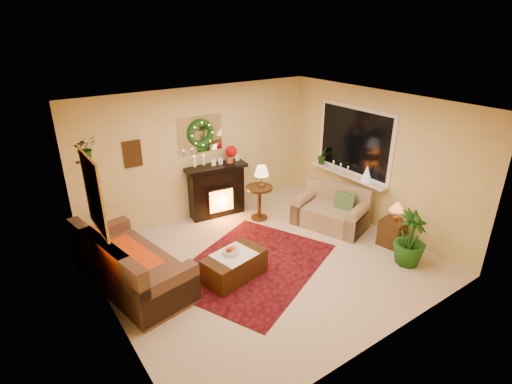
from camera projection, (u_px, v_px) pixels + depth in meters
floor at (268, 262)px, 6.69m from camera, size 5.00×5.00×0.00m
ceiling at (270, 106)px, 5.66m from camera, size 5.00×5.00×0.00m
wall_back at (201, 154)px, 7.87m from camera, size 5.00×5.00×0.00m
wall_front at (388, 255)px, 4.48m from camera, size 5.00×5.00×0.00m
wall_left at (104, 237)px, 4.86m from camera, size 4.50×4.50×0.00m
wall_right at (376, 160)px, 7.48m from camera, size 4.50×4.50×0.00m
area_rug at (253, 265)px, 6.59m from camera, size 3.13×2.81×0.01m
sofa at (132, 260)px, 5.96m from camera, size 1.29×2.24×0.91m
red_throw at (123, 257)px, 6.00m from camera, size 0.73×1.18×0.02m
fireplace at (216, 190)px, 8.11m from camera, size 1.13×0.47×1.01m
poinsettia at (231, 151)px, 8.01m from camera, size 0.23×0.23×0.23m
mantel_candle_a at (194, 162)px, 7.55m from camera, size 0.07×0.07×0.20m
mantel_candle_b at (204, 160)px, 7.64m from camera, size 0.06×0.06×0.19m
mantel_mirror at (200, 134)px, 7.69m from camera, size 0.92×0.02×0.72m
wreath at (201, 134)px, 7.65m from camera, size 0.55×0.11×0.55m
wall_art at (133, 154)px, 7.04m from camera, size 0.32×0.03×0.48m
gold_mirror at (94, 194)px, 4.92m from camera, size 0.03×0.84×1.00m
hanging_plant at (87, 159)px, 5.47m from camera, size 0.33×0.28×0.36m
loveseat at (331, 206)px, 7.69m from camera, size 1.19×1.53×0.78m
window_frame at (354, 141)px, 7.79m from camera, size 0.03×1.86×1.36m
window_glass at (354, 141)px, 7.78m from camera, size 0.02×1.70×1.22m
window_sill at (347, 175)px, 8.01m from camera, size 0.22×1.86×0.04m
mini_tree at (367, 174)px, 7.58m from camera, size 0.21×0.21×0.32m
sill_plant at (322, 155)px, 8.46m from camera, size 0.26×0.21×0.47m
side_table_round at (259, 204)px, 8.02m from camera, size 0.67×0.67×0.69m
lamp_cream at (262, 178)px, 7.80m from camera, size 0.29×0.29×0.45m
end_table_square at (392, 231)px, 7.11m from camera, size 0.46×0.46×0.48m
lamp_tiffany at (397, 206)px, 6.93m from camera, size 0.26×0.26×0.38m
coffee_table at (234, 266)px, 6.21m from camera, size 1.06×0.71×0.41m
fruit_bowl at (231, 252)px, 6.13m from camera, size 0.26×0.26×0.06m
floor_palm at (410, 240)px, 6.47m from camera, size 1.78×1.78×2.79m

